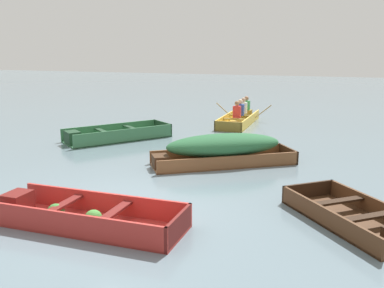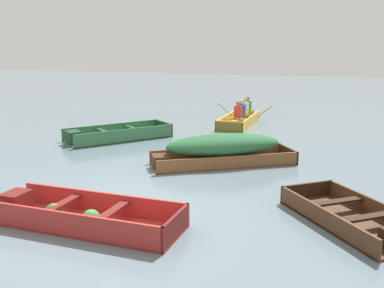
{
  "view_description": "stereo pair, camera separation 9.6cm",
  "coord_description": "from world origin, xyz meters",
  "px_view_note": "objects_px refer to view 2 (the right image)",
  "views": [
    {
      "loc": [
        3.58,
        -6.31,
        2.79
      ],
      "look_at": [
        -0.12,
        3.98,
        0.35
      ],
      "focal_mm": 40.0,
      "sensor_mm": 36.0,
      "label": 1
    },
    {
      "loc": [
        3.67,
        -6.28,
        2.79
      ],
      "look_at": [
        -0.12,
        3.98,
        0.35
      ],
      "focal_mm": 40.0,
      "sensor_mm": 36.0,
      "label": 2
    }
  ],
  "objects_px": {
    "skiff_green_far_moored": "(114,135)",
    "rowboat_yellow_with_crew": "(241,117)",
    "skiff_wooden_brown_near_moored": "(223,148)",
    "dinghy_red_foreground": "(78,216)",
    "skiff_dark_varnish_mid_moored": "(355,219)"
  },
  "relations": [
    {
      "from": "skiff_dark_varnish_mid_moored",
      "to": "rowboat_yellow_with_crew",
      "type": "distance_m",
      "value": 9.8
    },
    {
      "from": "skiff_dark_varnish_mid_moored",
      "to": "skiff_green_far_moored",
      "type": "distance_m",
      "value": 8.37
    },
    {
      "from": "dinghy_red_foreground",
      "to": "skiff_wooden_brown_near_moored",
      "type": "relative_size",
      "value": 0.91
    },
    {
      "from": "dinghy_red_foreground",
      "to": "skiff_green_far_moored",
      "type": "relative_size",
      "value": 0.96
    },
    {
      "from": "dinghy_red_foreground",
      "to": "rowboat_yellow_with_crew",
      "type": "height_order",
      "value": "rowboat_yellow_with_crew"
    },
    {
      "from": "skiff_green_far_moored",
      "to": "rowboat_yellow_with_crew",
      "type": "height_order",
      "value": "rowboat_yellow_with_crew"
    },
    {
      "from": "dinghy_red_foreground",
      "to": "rowboat_yellow_with_crew",
      "type": "bearing_deg",
      "value": 89.22
    },
    {
      "from": "dinghy_red_foreground",
      "to": "skiff_green_far_moored",
      "type": "bearing_deg",
      "value": 115.37
    },
    {
      "from": "skiff_green_far_moored",
      "to": "rowboat_yellow_with_crew",
      "type": "bearing_deg",
      "value": 55.92
    },
    {
      "from": "skiff_green_far_moored",
      "to": "rowboat_yellow_with_crew",
      "type": "relative_size",
      "value": 1.0
    },
    {
      "from": "skiff_dark_varnish_mid_moored",
      "to": "skiff_green_far_moored",
      "type": "relative_size",
      "value": 0.78
    },
    {
      "from": "skiff_green_far_moored",
      "to": "rowboat_yellow_with_crew",
      "type": "xyz_separation_m",
      "value": [
        2.98,
        4.4,
        0.09
      ]
    },
    {
      "from": "skiff_wooden_brown_near_moored",
      "to": "skiff_green_far_moored",
      "type": "distance_m",
      "value": 4.32
    },
    {
      "from": "dinghy_red_foreground",
      "to": "skiff_wooden_brown_near_moored",
      "type": "bearing_deg",
      "value": 75.1
    },
    {
      "from": "dinghy_red_foreground",
      "to": "rowboat_yellow_with_crew",
      "type": "relative_size",
      "value": 0.95
    }
  ]
}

